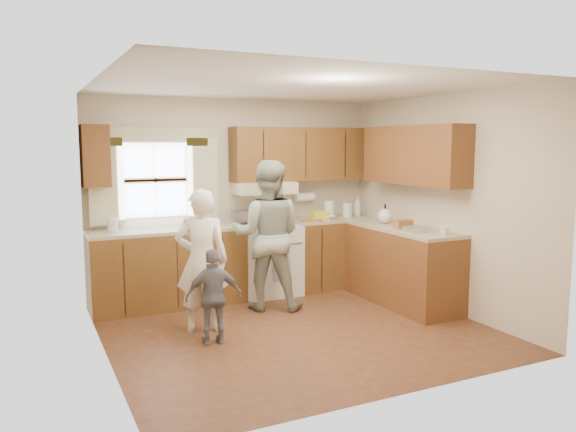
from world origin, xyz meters
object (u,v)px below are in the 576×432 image
woman_left (202,261)px  child (214,297)px  woman_right (267,235)px  stove (267,258)px

woman_left → child: woman_left is taller
woman_right → woman_left: bearing=54.8°
stove → child: stove is taller
woman_left → child: size_ratio=1.59×
stove → child: bearing=-129.5°
woman_right → child: bearing=71.2°
child → stove: bearing=-119.3°
woman_left → woman_right: bearing=-134.6°
woman_left → stove: bearing=-119.4°
woman_right → child: woman_right is taller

